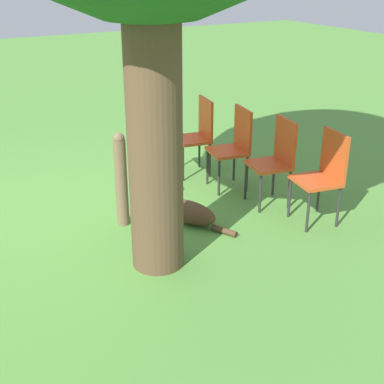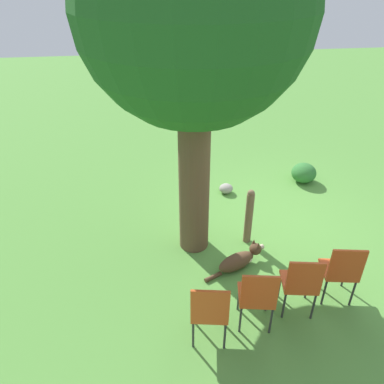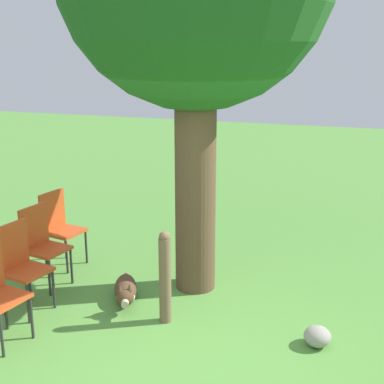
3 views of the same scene
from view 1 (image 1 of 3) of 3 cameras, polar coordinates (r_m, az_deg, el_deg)
ground_plane at (r=5.97m, az=-12.05°, el=-2.63°), size 30.00×30.00×0.00m
dog at (r=5.70m, az=-0.82°, el=-1.92°), size 0.56×1.03×0.36m
fence_post at (r=5.54m, az=-7.56°, el=1.35°), size 0.13×0.13×1.01m
red_chair_0 at (r=6.86m, az=0.64°, el=6.47°), size 0.49×0.51×0.99m
red_chair_1 at (r=6.43m, az=4.54°, el=5.23°), size 0.49×0.51×0.99m
red_chair_2 at (r=6.05m, az=8.95°, el=3.80°), size 0.49×0.51×0.99m
red_chair_3 at (r=5.71m, az=13.90°, el=2.16°), size 0.49×0.51×0.99m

